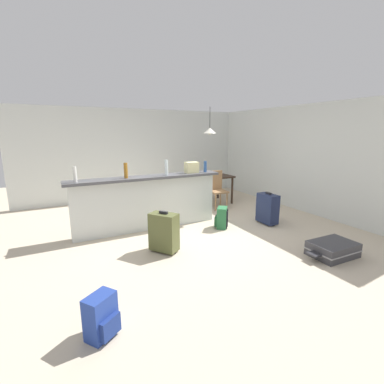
% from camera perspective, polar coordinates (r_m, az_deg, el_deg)
% --- Properties ---
extents(ground_plane, '(13.00, 13.00, 0.05)m').
position_cam_1_polar(ground_plane, '(5.42, -0.95, -7.90)').
color(ground_plane, beige).
extents(wall_back, '(6.60, 0.10, 2.50)m').
position_cam_1_polar(wall_back, '(7.95, -10.90, 7.87)').
color(wall_back, silver).
rests_on(wall_back, ground_plane).
extents(wall_right, '(0.10, 6.00, 2.50)m').
position_cam_1_polar(wall_right, '(7.21, 20.29, 6.86)').
color(wall_right, silver).
rests_on(wall_right, ground_plane).
extents(partition_half_wall, '(2.80, 0.20, 1.00)m').
position_cam_1_polar(partition_half_wall, '(5.30, -9.27, -2.57)').
color(partition_half_wall, silver).
rests_on(partition_half_wall, ground_plane).
extents(bar_countertop, '(2.96, 0.40, 0.05)m').
position_cam_1_polar(bar_countertop, '(5.19, -9.47, 3.04)').
color(bar_countertop, '#4C4C51').
rests_on(bar_countertop, partition_half_wall).
extents(bottle_white, '(0.06, 0.06, 0.27)m').
position_cam_1_polar(bottle_white, '(4.87, -23.54, 3.44)').
color(bottle_white, silver).
rests_on(bottle_white, bar_countertop).
extents(bottle_amber, '(0.07, 0.07, 0.28)m').
position_cam_1_polar(bottle_amber, '(5.02, -13.84, 4.43)').
color(bottle_amber, '#9E661E').
rests_on(bottle_amber, bar_countertop).
extents(bottle_clear, '(0.07, 0.07, 0.30)m').
position_cam_1_polar(bottle_clear, '(5.22, -5.45, 5.14)').
color(bottle_clear, silver).
rests_on(bottle_clear, bar_countertop).
extents(bottle_blue, '(0.06, 0.06, 0.23)m').
position_cam_1_polar(bottle_blue, '(5.65, 2.79, 5.40)').
color(bottle_blue, '#284C89').
rests_on(bottle_blue, bar_countertop).
extents(grocery_bag, '(0.26, 0.18, 0.22)m').
position_cam_1_polar(grocery_bag, '(5.55, -0.08, 5.23)').
color(grocery_bag, beige).
rests_on(grocery_bag, bar_countertop).
extents(dining_table, '(1.10, 0.80, 0.74)m').
position_cam_1_polar(dining_table, '(7.18, 3.78, 2.73)').
color(dining_table, '#332319').
rests_on(dining_table, ground_plane).
extents(dining_chair_near_partition, '(0.42, 0.42, 0.93)m').
position_cam_1_polar(dining_chair_near_partition, '(6.75, 5.25, 0.94)').
color(dining_chair_near_partition, '#9E754C').
rests_on(dining_chair_near_partition, ground_plane).
extents(pendant_lamp, '(0.34, 0.34, 0.71)m').
position_cam_1_polar(pendant_lamp, '(7.17, 3.77, 12.84)').
color(pendant_lamp, black).
extents(suitcase_flat_charcoal, '(0.83, 0.51, 0.22)m').
position_cam_1_polar(suitcase_flat_charcoal, '(4.76, 27.60, -10.65)').
color(suitcase_flat_charcoal, '#38383D').
rests_on(suitcase_flat_charcoal, ground_plane).
extents(suitcase_upright_olive, '(0.45, 0.50, 0.67)m').
position_cam_1_polar(suitcase_upright_olive, '(4.32, -5.97, -8.40)').
color(suitcase_upright_olive, '#51562D').
rests_on(suitcase_upright_olive, ground_plane).
extents(backpack_blue, '(0.34, 0.33, 0.42)m').
position_cam_1_polar(backpack_blue, '(2.86, -18.62, -23.78)').
color(backpack_blue, '#233D93').
rests_on(backpack_blue, ground_plane).
extents(backpack_green, '(0.34, 0.34, 0.42)m').
position_cam_1_polar(backpack_green, '(5.40, 6.28, -5.49)').
color(backpack_green, '#286B3D').
rests_on(backpack_green, ground_plane).
extents(suitcase_upright_navy, '(0.24, 0.44, 0.67)m').
position_cam_1_polar(suitcase_upright_navy, '(5.79, 15.68, -3.35)').
color(suitcase_upright_navy, '#1E284C').
rests_on(suitcase_upright_navy, ground_plane).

